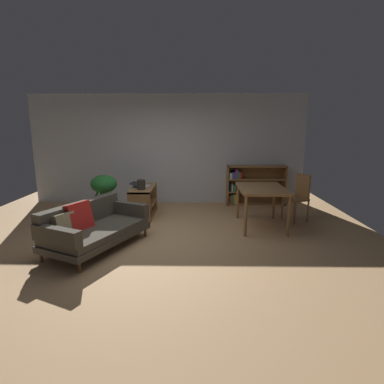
{
  "coord_description": "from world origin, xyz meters",
  "views": [
    {
      "loc": [
        0.73,
        -5.0,
        1.92
      ],
      "look_at": [
        0.65,
        0.17,
        0.81
      ],
      "focal_mm": 28.55,
      "sensor_mm": 36.0,
      "label": 1
    }
  ],
  "objects_px": {
    "desk_speaker": "(141,185)",
    "dining_table": "(262,192)",
    "media_console": "(143,202)",
    "fabric_couch": "(92,226)",
    "dining_chair_near": "(299,195)",
    "open_laptop": "(141,186)",
    "potted_floor_plant": "(104,189)",
    "bookshelf": "(252,185)"
  },
  "relations": [
    {
      "from": "media_console",
      "to": "desk_speaker",
      "type": "bearing_deg",
      "value": -88.04
    },
    {
      "from": "desk_speaker",
      "to": "bookshelf",
      "type": "height_order",
      "value": "bookshelf"
    },
    {
      "from": "bookshelf",
      "to": "dining_table",
      "type": "bearing_deg",
      "value": -94.27
    },
    {
      "from": "fabric_couch",
      "to": "potted_floor_plant",
      "type": "bearing_deg",
      "value": 100.43
    },
    {
      "from": "potted_floor_plant",
      "to": "bookshelf",
      "type": "bearing_deg",
      "value": 17.87
    },
    {
      "from": "potted_floor_plant",
      "to": "dining_table",
      "type": "xyz_separation_m",
      "value": [
        3.25,
        -0.69,
        0.11
      ]
    },
    {
      "from": "media_console",
      "to": "dining_table",
      "type": "bearing_deg",
      "value": -16.39
    },
    {
      "from": "media_console",
      "to": "dining_table",
      "type": "height_order",
      "value": "dining_table"
    },
    {
      "from": "fabric_couch",
      "to": "dining_table",
      "type": "distance_m",
      "value": 3.14
    },
    {
      "from": "desk_speaker",
      "to": "potted_floor_plant",
      "type": "bearing_deg",
      "value": 164.95
    },
    {
      "from": "bookshelf",
      "to": "open_laptop",
      "type": "bearing_deg",
      "value": -158.73
    },
    {
      "from": "open_laptop",
      "to": "desk_speaker",
      "type": "height_order",
      "value": "desk_speaker"
    },
    {
      "from": "dining_table",
      "to": "open_laptop",
      "type": "bearing_deg",
      "value": 162.55
    },
    {
      "from": "fabric_couch",
      "to": "potted_floor_plant",
      "type": "relative_size",
      "value": 2.12
    },
    {
      "from": "desk_speaker",
      "to": "dining_table",
      "type": "bearing_deg",
      "value": -10.96
    },
    {
      "from": "media_console",
      "to": "open_laptop",
      "type": "distance_m",
      "value": 0.36
    },
    {
      "from": "potted_floor_plant",
      "to": "dining_table",
      "type": "distance_m",
      "value": 3.33
    },
    {
      "from": "dining_chair_near",
      "to": "bookshelf",
      "type": "height_order",
      "value": "bookshelf"
    },
    {
      "from": "desk_speaker",
      "to": "dining_chair_near",
      "type": "distance_m",
      "value": 3.26
    },
    {
      "from": "desk_speaker",
      "to": "potted_floor_plant",
      "type": "relative_size",
      "value": 0.23
    },
    {
      "from": "fabric_couch",
      "to": "dining_chair_near",
      "type": "distance_m",
      "value": 4.07
    },
    {
      "from": "open_laptop",
      "to": "media_console",
      "type": "bearing_deg",
      "value": -51.25
    },
    {
      "from": "open_laptop",
      "to": "potted_floor_plant",
      "type": "xyz_separation_m",
      "value": [
        -0.79,
        -0.08,
        -0.07
      ]
    },
    {
      "from": "open_laptop",
      "to": "bookshelf",
      "type": "bearing_deg",
      "value": 21.27
    },
    {
      "from": "fabric_couch",
      "to": "bookshelf",
      "type": "distance_m",
      "value": 4.2
    },
    {
      "from": "media_console",
      "to": "potted_floor_plant",
      "type": "height_order",
      "value": "potted_floor_plant"
    },
    {
      "from": "dining_chair_near",
      "to": "desk_speaker",
      "type": "bearing_deg",
      "value": 179.16
    },
    {
      "from": "fabric_couch",
      "to": "dining_chair_near",
      "type": "height_order",
      "value": "dining_chair_near"
    },
    {
      "from": "desk_speaker",
      "to": "bookshelf",
      "type": "xyz_separation_m",
      "value": [
        2.54,
        1.32,
        -0.25
      ]
    },
    {
      "from": "media_console",
      "to": "open_laptop",
      "type": "xyz_separation_m",
      "value": [
        -0.05,
        0.07,
        0.35
      ]
    },
    {
      "from": "media_console",
      "to": "open_laptop",
      "type": "bearing_deg",
      "value": 128.75
    },
    {
      "from": "bookshelf",
      "to": "fabric_couch",
      "type": "bearing_deg",
      "value": -136.7
    },
    {
      "from": "media_console",
      "to": "bookshelf",
      "type": "xyz_separation_m",
      "value": [
        2.54,
        1.08,
        0.18
      ]
    },
    {
      "from": "desk_speaker",
      "to": "dining_table",
      "type": "xyz_separation_m",
      "value": [
        2.4,
        -0.47,
        -0.04
      ]
    },
    {
      "from": "media_console",
      "to": "dining_table",
      "type": "distance_m",
      "value": 2.54
    },
    {
      "from": "dining_table",
      "to": "dining_chair_near",
      "type": "bearing_deg",
      "value": 26.23
    },
    {
      "from": "dining_table",
      "to": "media_console",
      "type": "bearing_deg",
      "value": 163.61
    },
    {
      "from": "fabric_couch",
      "to": "desk_speaker",
      "type": "relative_size",
      "value": 9.4
    },
    {
      "from": "open_laptop",
      "to": "bookshelf",
      "type": "height_order",
      "value": "bookshelf"
    },
    {
      "from": "dining_table",
      "to": "bookshelf",
      "type": "bearing_deg",
      "value": 85.73
    },
    {
      "from": "dining_chair_near",
      "to": "bookshelf",
      "type": "distance_m",
      "value": 1.54
    },
    {
      "from": "desk_speaker",
      "to": "potted_floor_plant",
      "type": "distance_m",
      "value": 0.89
    }
  ]
}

